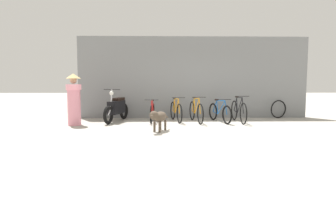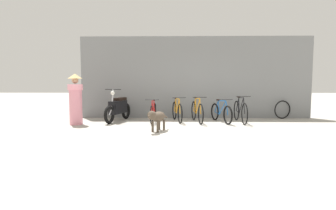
% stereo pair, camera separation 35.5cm
% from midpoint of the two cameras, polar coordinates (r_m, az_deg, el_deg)
% --- Properties ---
extents(ground_plane, '(60.00, 60.00, 0.00)m').
position_cam_midpoint_polar(ground_plane, '(7.39, 6.72, -5.67)').
color(ground_plane, '#ADA89E').
extents(shop_wall_back, '(8.79, 0.20, 3.10)m').
position_cam_midpoint_polar(shop_wall_back, '(10.18, 4.50, 5.96)').
color(shop_wall_back, slate).
rests_on(shop_wall_back, ground).
extents(bicycle_0, '(0.46, 1.58, 0.80)m').
position_cam_midpoint_polar(bicycle_0, '(9.00, -4.56, -1.62)').
color(bicycle_0, black).
rests_on(bicycle_0, ground).
extents(bicycle_1, '(0.46, 1.64, 0.86)m').
position_cam_midpoint_polar(bicycle_1, '(9.16, 0.63, -1.37)').
color(bicycle_1, black).
rests_on(bicycle_1, ground).
extents(bicycle_2, '(0.46, 1.77, 0.89)m').
position_cam_midpoint_polar(bicycle_2, '(9.03, 4.99, -1.39)').
color(bicycle_2, black).
rests_on(bicycle_2, ground).
extents(bicycle_3, '(0.55, 1.60, 0.81)m').
position_cam_midpoint_polar(bicycle_3, '(9.15, 10.08, -1.61)').
color(bicycle_3, black).
rests_on(bicycle_3, ground).
extents(bicycle_4, '(0.46, 1.79, 0.92)m').
position_cam_midpoint_polar(bicycle_4, '(9.27, 14.04, -1.27)').
color(bicycle_4, black).
rests_on(bicycle_4, ground).
extents(motorcycle, '(0.67, 1.82, 1.14)m').
position_cam_midpoint_polar(motorcycle, '(9.31, -12.20, -0.76)').
color(motorcycle, black).
rests_on(motorcycle, ground).
extents(stray_dog, '(0.57, 1.01, 0.61)m').
position_cam_midpoint_polar(stray_dog, '(7.20, -3.45, -2.63)').
color(stray_dog, '#4C3F33').
rests_on(stray_dog, ground).
extents(person_in_robes, '(0.55, 0.55, 1.64)m').
position_cam_midpoint_polar(person_in_robes, '(8.86, -20.88, 1.35)').
color(person_in_robes, pink).
rests_on(person_in_robes, ground).
extents(spare_tire_left, '(0.68, 0.23, 0.69)m').
position_cam_midpoint_polar(spare_tire_left, '(10.80, 22.04, -0.84)').
color(spare_tire_left, black).
rests_on(spare_tire_left, ground).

